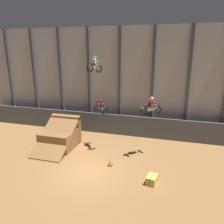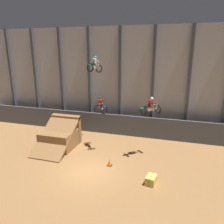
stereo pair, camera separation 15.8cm
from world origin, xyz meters
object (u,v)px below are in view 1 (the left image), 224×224
(dirt_ramp, at_px, (61,136))
(rider_bike_right_air, at_px, (151,107))
(traffic_cone_near_ramp, at_px, (110,162))
(hay_bale_trackside, at_px, (152,180))
(rider_bike_left_air, at_px, (95,66))
(rider_bike_center_air, at_px, (101,107))

(dirt_ramp, xyz_separation_m, rider_bike_right_air, (8.01, 0.24, 3.26))
(traffic_cone_near_ramp, bearing_deg, hay_bale_trackside, -23.59)
(dirt_ramp, height_order, traffic_cone_near_ramp, dirt_ramp)
(rider_bike_left_air, bearing_deg, rider_bike_right_air, -6.56)
(dirt_ramp, xyz_separation_m, hay_bale_trackside, (8.68, -3.64, -0.67))
(hay_bale_trackside, bearing_deg, rider_bike_right_air, 99.74)
(traffic_cone_near_ramp, bearing_deg, rider_bike_left_air, 121.64)
(rider_bike_left_air, relative_size, rider_bike_right_air, 1.12)
(dirt_ramp, distance_m, traffic_cone_near_ramp, 5.82)
(rider_bike_center_air, height_order, hay_bale_trackside, rider_bike_center_air)
(rider_bike_right_air, xyz_separation_m, hay_bale_trackside, (0.67, -3.88, -3.93))
(dirt_ramp, height_order, rider_bike_right_air, rider_bike_right_air)
(rider_bike_right_air, xyz_separation_m, traffic_cone_near_ramp, (-2.66, -2.43, -3.92))
(dirt_ramp, relative_size, rider_bike_left_air, 2.44)
(rider_bike_center_air, xyz_separation_m, rider_bike_right_air, (4.32, -0.36, 0.34))
(rider_bike_center_air, bearing_deg, rider_bike_left_air, 82.22)
(dirt_ramp, height_order, rider_bike_left_air, rider_bike_left_air)
(traffic_cone_near_ramp, relative_size, hay_bale_trackside, 0.58)
(rider_bike_right_air, bearing_deg, dirt_ramp, -133.46)
(dirt_ramp, distance_m, rider_bike_right_air, 8.65)
(dirt_ramp, relative_size, hay_bale_trackside, 4.39)
(dirt_ramp, height_order, rider_bike_center_air, rider_bike_center_air)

